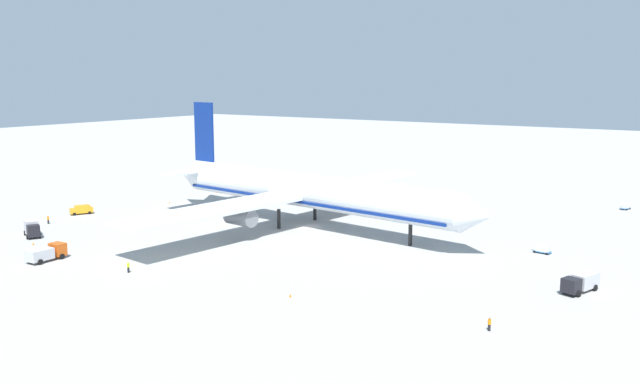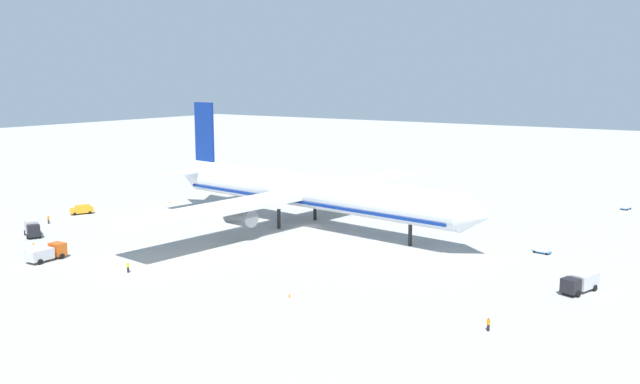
{
  "view_description": "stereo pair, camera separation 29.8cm",
  "coord_description": "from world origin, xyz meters",
  "px_view_note": "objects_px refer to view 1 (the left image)",
  "views": [
    {
      "loc": [
        74.81,
        -107.99,
        29.17
      ],
      "look_at": [
        2.21,
        0.29,
        7.09
      ],
      "focal_mm": 38.14,
      "sensor_mm": 36.0,
      "label": 1
    },
    {
      "loc": [
        75.05,
        -107.82,
        29.17
      ],
      "look_at": [
        2.21,
        0.29,
        7.09
      ],
      "focal_mm": 38.14,
      "sensor_mm": 36.0,
      "label": 2
    }
  ],
  "objects_px": {
    "baggage_cart_2": "(542,249)",
    "ground_worker_2": "(48,220)",
    "service_truck_3": "(581,282)",
    "baggage_cart_1": "(385,186)",
    "ground_worker_0": "(128,267)",
    "service_truck_0": "(32,228)",
    "ground_worker_1": "(489,324)",
    "traffic_cone_1": "(169,202)",
    "service_van": "(81,209)",
    "traffic_cone_0": "(33,244)",
    "service_truck_1": "(46,253)",
    "traffic_cone_2": "(216,192)",
    "traffic_cone_3": "(290,295)",
    "airliner": "(305,191)",
    "baggage_cart_0": "(625,207)",
    "traffic_cone_4": "(348,190)"
  },
  "relations": [
    {
      "from": "baggage_cart_2",
      "to": "ground_worker_2",
      "type": "height_order",
      "value": "ground_worker_2"
    },
    {
      "from": "service_truck_3",
      "to": "baggage_cart_1",
      "type": "xyz_separation_m",
      "value": [
        -65.33,
        64.32,
        -1.14
      ]
    },
    {
      "from": "service_truck_3",
      "to": "ground_worker_0",
      "type": "relative_size",
      "value": 4.01
    },
    {
      "from": "service_truck_0",
      "to": "ground_worker_1",
      "type": "distance_m",
      "value": 87.26
    },
    {
      "from": "service_truck_0",
      "to": "ground_worker_0",
      "type": "bearing_deg",
      "value": -10.19
    },
    {
      "from": "traffic_cone_1",
      "to": "ground_worker_0",
      "type": "bearing_deg",
      "value": -49.84
    },
    {
      "from": "service_truck_0",
      "to": "service_van",
      "type": "distance_m",
      "value": 20.94
    },
    {
      "from": "traffic_cone_0",
      "to": "service_van",
      "type": "bearing_deg",
      "value": 125.87
    },
    {
      "from": "ground_worker_1",
      "to": "ground_worker_2",
      "type": "distance_m",
      "value": 94.79
    },
    {
      "from": "service_truck_1",
      "to": "traffic_cone_2",
      "type": "bearing_deg",
      "value": 108.67
    },
    {
      "from": "ground_worker_2",
      "to": "traffic_cone_3",
      "type": "distance_m",
      "value": 68.73
    },
    {
      "from": "service_truck_1",
      "to": "traffic_cone_2",
      "type": "xyz_separation_m",
      "value": [
        -21.41,
        63.37,
        -1.06
      ]
    },
    {
      "from": "airliner",
      "to": "ground_worker_1",
      "type": "height_order",
      "value": "airliner"
    },
    {
      "from": "ground_worker_0",
      "to": "ground_worker_2",
      "type": "distance_m",
      "value": 43.21
    },
    {
      "from": "ground_worker_1",
      "to": "ground_worker_2",
      "type": "relative_size",
      "value": 0.95
    },
    {
      "from": "service_truck_1",
      "to": "service_truck_0",
      "type": "bearing_deg",
      "value": 152.95
    },
    {
      "from": "baggage_cart_1",
      "to": "ground_worker_1",
      "type": "relative_size",
      "value": 2.18
    },
    {
      "from": "baggage_cart_2",
      "to": "service_truck_3",
      "type": "bearing_deg",
      "value": -60.33
    },
    {
      "from": "service_truck_1",
      "to": "traffic_cone_2",
      "type": "relative_size",
      "value": 11.44
    },
    {
      "from": "service_truck_1",
      "to": "traffic_cone_0",
      "type": "bearing_deg",
      "value": 155.94
    },
    {
      "from": "ground_worker_0",
      "to": "baggage_cart_0",
      "type": "bearing_deg",
      "value": 60.92
    },
    {
      "from": "baggage_cart_0",
      "to": "traffic_cone_3",
      "type": "height_order",
      "value": "baggage_cart_0"
    },
    {
      "from": "service_truck_3",
      "to": "baggage_cart_0",
      "type": "bearing_deg",
      "value": 95.08
    },
    {
      "from": "service_truck_0",
      "to": "service_truck_3",
      "type": "relative_size",
      "value": 0.86
    },
    {
      "from": "service_truck_0",
      "to": "service_truck_1",
      "type": "distance_m",
      "value": 19.36
    },
    {
      "from": "ground_worker_1",
      "to": "traffic_cone_2",
      "type": "distance_m",
      "value": 105.83
    },
    {
      "from": "airliner",
      "to": "traffic_cone_1",
      "type": "bearing_deg",
      "value": 177.04
    },
    {
      "from": "traffic_cone_0",
      "to": "ground_worker_0",
      "type": "bearing_deg",
      "value": -4.58
    },
    {
      "from": "baggage_cart_2",
      "to": "traffic_cone_4",
      "type": "height_order",
      "value": "baggage_cart_2"
    },
    {
      "from": "service_truck_3",
      "to": "service_van",
      "type": "relative_size",
      "value": 1.37
    },
    {
      "from": "service_truck_1",
      "to": "baggage_cart_0",
      "type": "bearing_deg",
      "value": 54.79
    },
    {
      "from": "service_truck_3",
      "to": "traffic_cone_3",
      "type": "relative_size",
      "value": 12.6
    },
    {
      "from": "service_truck_1",
      "to": "traffic_cone_1",
      "type": "distance_m",
      "value": 51.18
    },
    {
      "from": "service_truck_0",
      "to": "ground_worker_1",
      "type": "bearing_deg",
      "value": 0.81
    },
    {
      "from": "baggage_cart_1",
      "to": "traffic_cone_4",
      "type": "relative_size",
      "value": 6.48
    },
    {
      "from": "service_van",
      "to": "traffic_cone_0",
      "type": "xyz_separation_m",
      "value": [
        16.07,
        -22.22,
        -0.76
      ]
    },
    {
      "from": "service_truck_0",
      "to": "ground_worker_0",
      "type": "height_order",
      "value": "service_truck_0"
    },
    {
      "from": "baggage_cart_0",
      "to": "traffic_cone_4",
      "type": "distance_m",
      "value": 65.98
    },
    {
      "from": "service_truck_0",
      "to": "traffic_cone_2",
      "type": "xyz_separation_m",
      "value": [
        -4.17,
        54.56,
        -1.33
      ]
    },
    {
      "from": "ground_worker_0",
      "to": "traffic_cone_1",
      "type": "distance_m",
      "value": 57.49
    },
    {
      "from": "traffic_cone_0",
      "to": "traffic_cone_2",
      "type": "relative_size",
      "value": 1.0
    },
    {
      "from": "service_truck_3",
      "to": "traffic_cone_4",
      "type": "xyz_separation_m",
      "value": [
        -70.61,
        53.89,
        -1.13
      ]
    },
    {
      "from": "service_truck_3",
      "to": "traffic_cone_4",
      "type": "relative_size",
      "value": 12.6
    },
    {
      "from": "airliner",
      "to": "service_truck_1",
      "type": "relative_size",
      "value": 12.9
    },
    {
      "from": "airliner",
      "to": "ground_worker_2",
      "type": "distance_m",
      "value": 52.18
    },
    {
      "from": "ground_worker_2",
      "to": "traffic_cone_2",
      "type": "relative_size",
      "value": 3.12
    },
    {
      "from": "service_truck_1",
      "to": "ground_worker_2",
      "type": "relative_size",
      "value": 3.67
    },
    {
      "from": "traffic_cone_3",
      "to": "ground_worker_2",
      "type": "bearing_deg",
      "value": 171.52
    },
    {
      "from": "traffic_cone_3",
      "to": "service_truck_3",
      "type": "bearing_deg",
      "value": 37.06
    },
    {
      "from": "baggage_cart_1",
      "to": "ground_worker_0",
      "type": "bearing_deg",
      "value": -86.13
    }
  ]
}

